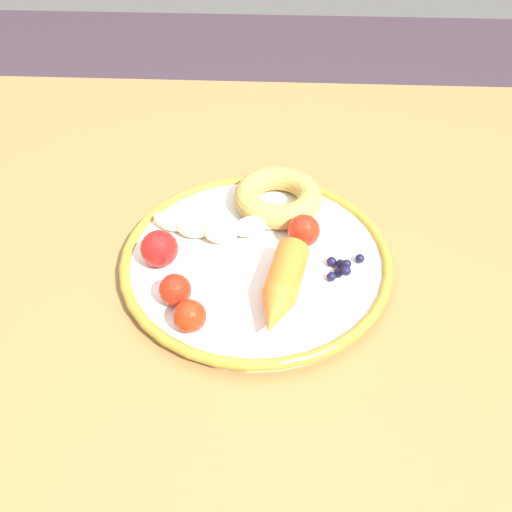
{
  "coord_description": "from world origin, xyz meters",
  "views": [
    {
      "loc": [
        -0.03,
        -0.45,
        1.16
      ],
      "look_at": [
        -0.05,
        -0.02,
        0.75
      ],
      "focal_mm": 36.34,
      "sensor_mm": 36.0,
      "label": 1
    }
  ],
  "objects_px": {
    "carrot_orange": "(282,288)",
    "tomato_near": "(301,233)",
    "plate": "(256,258)",
    "dining_table": "(298,295)",
    "banana": "(222,226)",
    "tomato_far": "(190,316)",
    "tomato_extra": "(159,249)",
    "blueberry_pile": "(342,267)",
    "tomato_mid": "(175,290)",
    "donut": "(278,197)"
  },
  "relations": [
    {
      "from": "carrot_orange",
      "to": "tomato_near",
      "type": "xyz_separation_m",
      "value": [
        0.02,
        0.09,
        0.0
      ]
    },
    {
      "from": "blueberry_pile",
      "to": "tomato_extra",
      "type": "distance_m",
      "value": 0.2
    },
    {
      "from": "banana",
      "to": "tomato_mid",
      "type": "bearing_deg",
      "value": -108.58
    },
    {
      "from": "tomato_near",
      "to": "tomato_extra",
      "type": "bearing_deg",
      "value": -166.81
    },
    {
      "from": "carrot_orange",
      "to": "tomato_near",
      "type": "relative_size",
      "value": 3.25
    },
    {
      "from": "donut",
      "to": "tomato_far",
      "type": "bearing_deg",
      "value": -112.52
    },
    {
      "from": "blueberry_pile",
      "to": "tomato_near",
      "type": "bearing_deg",
      "value": 136.54
    },
    {
      "from": "blueberry_pile",
      "to": "tomato_mid",
      "type": "xyz_separation_m",
      "value": [
        -0.17,
        -0.05,
        0.01
      ]
    },
    {
      "from": "dining_table",
      "to": "donut",
      "type": "height_order",
      "value": "donut"
    },
    {
      "from": "dining_table",
      "to": "blueberry_pile",
      "type": "xyz_separation_m",
      "value": [
        0.04,
        -0.05,
        0.1
      ]
    },
    {
      "from": "plate",
      "to": "tomato_far",
      "type": "relative_size",
      "value": 9.34
    },
    {
      "from": "tomato_near",
      "to": "tomato_far",
      "type": "height_order",
      "value": "tomato_near"
    },
    {
      "from": "tomato_far",
      "to": "tomato_extra",
      "type": "bearing_deg",
      "value": 117.24
    },
    {
      "from": "tomato_mid",
      "to": "tomato_extra",
      "type": "xyz_separation_m",
      "value": [
        -0.03,
        0.06,
        0.0
      ]
    },
    {
      "from": "plate",
      "to": "blueberry_pile",
      "type": "xyz_separation_m",
      "value": [
        0.1,
        -0.02,
        0.01
      ]
    },
    {
      "from": "plate",
      "to": "dining_table",
      "type": "bearing_deg",
      "value": 24.89
    },
    {
      "from": "plate",
      "to": "carrot_orange",
      "type": "bearing_deg",
      "value": -65.84
    },
    {
      "from": "tomato_far",
      "to": "tomato_extra",
      "type": "height_order",
      "value": "tomato_extra"
    },
    {
      "from": "dining_table",
      "to": "tomato_far",
      "type": "distance_m",
      "value": 0.2
    },
    {
      "from": "dining_table",
      "to": "tomato_far",
      "type": "relative_size",
      "value": 39.12
    },
    {
      "from": "donut",
      "to": "blueberry_pile",
      "type": "height_order",
      "value": "donut"
    },
    {
      "from": "plate",
      "to": "tomato_near",
      "type": "height_order",
      "value": "tomato_near"
    },
    {
      "from": "tomato_near",
      "to": "tomato_extra",
      "type": "distance_m",
      "value": 0.16
    },
    {
      "from": "tomato_far",
      "to": "tomato_extra",
      "type": "distance_m",
      "value": 0.1
    },
    {
      "from": "banana",
      "to": "tomato_far",
      "type": "distance_m",
      "value": 0.14
    },
    {
      "from": "dining_table",
      "to": "blueberry_pile",
      "type": "bearing_deg",
      "value": -47.62
    },
    {
      "from": "dining_table",
      "to": "banana",
      "type": "xyz_separation_m",
      "value": [
        -0.1,
        0.01,
        0.1
      ]
    },
    {
      "from": "blueberry_pile",
      "to": "tomato_extra",
      "type": "height_order",
      "value": "tomato_extra"
    },
    {
      "from": "blueberry_pile",
      "to": "tomato_far",
      "type": "xyz_separation_m",
      "value": [
        -0.15,
        -0.08,
        0.01
      ]
    },
    {
      "from": "tomato_near",
      "to": "tomato_extra",
      "type": "relative_size",
      "value": 0.91
    },
    {
      "from": "blueberry_pile",
      "to": "tomato_far",
      "type": "height_order",
      "value": "tomato_far"
    },
    {
      "from": "plate",
      "to": "tomato_extra",
      "type": "distance_m",
      "value": 0.11
    },
    {
      "from": "donut",
      "to": "plate",
      "type": "bearing_deg",
      "value": -103.82
    },
    {
      "from": "blueberry_pile",
      "to": "tomato_mid",
      "type": "height_order",
      "value": "tomato_mid"
    },
    {
      "from": "plate",
      "to": "banana",
      "type": "bearing_deg",
      "value": 139.27
    },
    {
      "from": "dining_table",
      "to": "blueberry_pile",
      "type": "relative_size",
      "value": 29.37
    },
    {
      "from": "banana",
      "to": "plate",
      "type": "bearing_deg",
      "value": -40.73
    },
    {
      "from": "tomato_near",
      "to": "dining_table",
      "type": "bearing_deg",
      "value": 54.57
    },
    {
      "from": "blueberry_pile",
      "to": "tomato_mid",
      "type": "bearing_deg",
      "value": -163.56
    },
    {
      "from": "plate",
      "to": "carrot_orange",
      "type": "xyz_separation_m",
      "value": [
        0.03,
        -0.07,
        0.02
      ]
    },
    {
      "from": "blueberry_pile",
      "to": "tomato_mid",
      "type": "distance_m",
      "value": 0.18
    },
    {
      "from": "carrot_orange",
      "to": "banana",
      "type": "bearing_deg",
      "value": 125.13
    },
    {
      "from": "plate",
      "to": "banana",
      "type": "relative_size",
      "value": 1.76
    },
    {
      "from": "blueberry_pile",
      "to": "tomato_far",
      "type": "relative_size",
      "value": 1.33
    },
    {
      "from": "dining_table",
      "to": "carrot_orange",
      "type": "xyz_separation_m",
      "value": [
        -0.02,
        -0.09,
        0.11
      ]
    },
    {
      "from": "donut",
      "to": "carrot_orange",
      "type": "bearing_deg",
      "value": -87.53
    },
    {
      "from": "dining_table",
      "to": "banana",
      "type": "distance_m",
      "value": 0.14
    },
    {
      "from": "dining_table",
      "to": "banana",
      "type": "height_order",
      "value": "banana"
    },
    {
      "from": "tomato_mid",
      "to": "tomato_extra",
      "type": "relative_size",
      "value": 0.81
    },
    {
      "from": "banana",
      "to": "tomato_near",
      "type": "height_order",
      "value": "tomato_near"
    }
  ]
}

